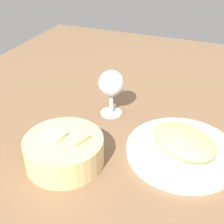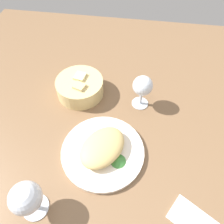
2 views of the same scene
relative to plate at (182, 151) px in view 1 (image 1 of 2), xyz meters
The scene contains 6 objects.
ground_plane 6.51cm from the plate, 51.09° to the right, with size 140.00×140.00×2.00cm, color brown.
plate is the anchor object (origin of this frame).
omelette 2.73cm from the plate, 90.00° to the right, with size 14.89×10.65×4.06cm, color #D7B66E.
lettuce_garnish 6.17cm from the plate, 116.70° to the right, with size 4.43×4.43×1.60cm, color #3F883A.
bread_basket 25.17cm from the plate, 28.05° to the left, with size 16.22×16.22×6.98cm.
wine_glass_near 23.64cm from the plate, 25.18° to the right, with size 6.48×6.48×12.13cm.
Camera 1 is at (-8.80, 57.98, 43.08)cm, focal length 48.83 mm.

